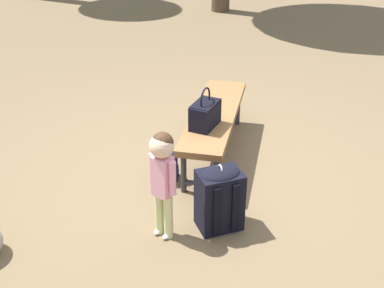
% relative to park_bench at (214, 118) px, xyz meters
% --- Properties ---
extents(ground_plane, '(40.00, 40.00, 0.00)m').
position_rel_park_bench_xyz_m(ground_plane, '(0.52, -0.13, -0.39)').
color(ground_plane, brown).
rests_on(ground_plane, ground).
extents(park_bench, '(1.63, 0.55, 0.45)m').
position_rel_park_bench_xyz_m(park_bench, '(0.00, 0.00, 0.00)').
color(park_bench, brown).
rests_on(park_bench, ground).
extents(handbag, '(0.36, 0.27, 0.37)m').
position_rel_park_bench_xyz_m(handbag, '(0.30, -0.06, 0.18)').
color(handbag, black).
rests_on(handbag, park_bench).
extents(child_standing, '(0.18, 0.21, 0.87)m').
position_rel_park_bench_xyz_m(child_standing, '(1.28, -0.27, 0.19)').
color(child_standing, '#CCCC8C').
rests_on(child_standing, ground).
extents(backpack_large, '(0.37, 0.40, 0.56)m').
position_rel_park_bench_xyz_m(backpack_large, '(1.13, 0.13, -0.12)').
color(backpack_large, black).
rests_on(backpack_large, ground).
extents(backpack_small, '(0.22, 0.21, 0.31)m').
position_rel_park_bench_xyz_m(backpack_small, '(0.49, -0.37, -0.24)').
color(backpack_small, '#191E4C').
rests_on(backpack_small, ground).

